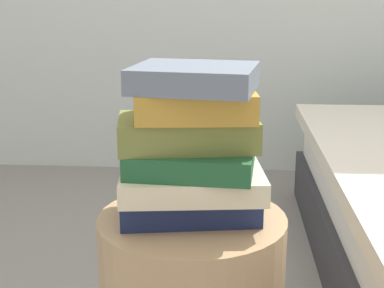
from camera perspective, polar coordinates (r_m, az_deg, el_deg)
The scene contains 6 objects.
book_navy at distance 1.24m, azimuth -0.25°, elevation -6.02°, with size 0.29×0.15×0.06m, color #19234C.
book_cream at distance 1.21m, azimuth 0.20°, elevation -3.78°, with size 0.30×0.21×0.05m, color beige.
book_forest at distance 1.20m, azimuth -0.05°, elevation -1.49°, with size 0.26×0.20×0.05m, color #1E512D.
book_olive at distance 1.19m, azimuth -0.45°, elevation 1.20°, with size 0.28×0.16×0.06m, color olive.
book_ochre at distance 1.18m, azimuth 0.36°, elevation 4.05°, with size 0.24×0.18×0.06m, color #B7842D.
book_slate at distance 1.16m, azimuth 0.28°, elevation 6.62°, with size 0.24×0.20×0.05m, color slate.
Camera 1 is at (0.08, -1.14, 1.00)m, focal length 53.55 mm.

